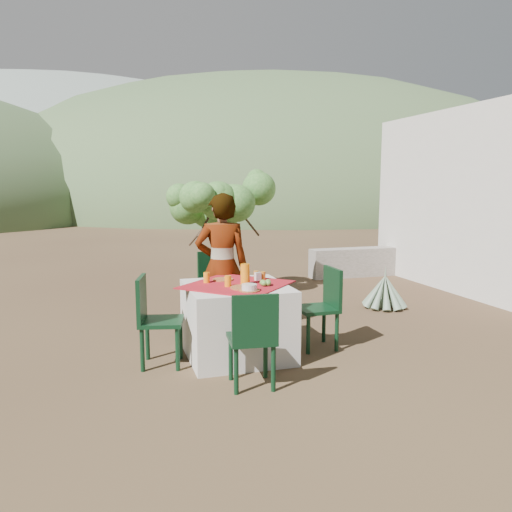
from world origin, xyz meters
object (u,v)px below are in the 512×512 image
at_px(chair_left, 153,316).
at_px(agave, 385,292).
at_px(chair_near, 253,336).
at_px(table, 237,320).
at_px(shrub_tree, 225,210).
at_px(chair_right, 323,304).
at_px(chair_far, 218,286).
at_px(person, 222,266).
at_px(juice_pitcher, 245,274).

distance_m(chair_left, agave, 3.70).
height_order(chair_near, chair_left, chair_left).
bearing_deg(table, agave, 27.78).
bearing_deg(shrub_tree, table, -101.01).
distance_m(chair_right, shrub_tree, 2.96).
bearing_deg(agave, chair_far, -172.94).
xyz_separation_m(person, juice_pitcher, (0.08, -0.71, 0.03)).
distance_m(chair_near, chair_right, 1.36).
distance_m(shrub_tree, juice_pitcher, 2.89).
relative_size(chair_near, chair_left, 0.97).
xyz_separation_m(shrub_tree, juice_pitcher, (-0.46, -2.81, -0.51)).
distance_m(chair_far, juice_pitcher, 1.12).
bearing_deg(table, chair_right, -0.65).
distance_m(chair_far, shrub_tree, 2.00).
relative_size(chair_left, juice_pitcher, 4.22).
bearing_deg(shrub_tree, chair_right, -81.25).
height_order(person, agave, person).
bearing_deg(chair_near, chair_right, -134.94).
bearing_deg(chair_left, person, -37.24).
relative_size(agave, juice_pitcher, 3.26).
relative_size(shrub_tree, agave, 2.52).
distance_m(chair_far, agave, 2.57).
height_order(table, juice_pitcher, juice_pitcher).
bearing_deg(table, chair_far, 88.10).
bearing_deg(agave, chair_right, -139.56).
xyz_separation_m(chair_left, juice_pitcher, (0.94, -0.00, 0.37)).
bearing_deg(chair_near, person, -87.35).
relative_size(chair_right, shrub_tree, 0.51).
xyz_separation_m(chair_far, chair_right, (0.93, -1.05, -0.04)).
relative_size(chair_left, agave, 1.29).
xyz_separation_m(chair_left, chair_right, (1.82, 0.02, -0.01)).
bearing_deg(agave, table, -152.22).
height_order(table, agave, table).
height_order(table, chair_far, chair_far).
distance_m(chair_near, person, 1.59).
bearing_deg(person, shrub_tree, -95.06).
xyz_separation_m(chair_far, juice_pitcher, (0.05, -1.07, 0.34)).
height_order(table, chair_near, chair_near).
relative_size(chair_far, person, 0.57).
bearing_deg(shrub_tree, agave, -35.01).
bearing_deg(chair_left, juice_pitcher, -77.04).
bearing_deg(shrub_tree, chair_left, -116.42).
relative_size(chair_far, chair_near, 1.10).
relative_size(chair_near, chair_right, 0.98).
xyz_separation_m(chair_far, shrub_tree, (0.51, 1.74, 0.85)).
bearing_deg(agave, shrub_tree, 144.99).
relative_size(chair_far, chair_left, 1.07).
relative_size(table, agave, 1.88).
distance_m(chair_left, shrub_tree, 3.25).
bearing_deg(chair_near, table, -89.73).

